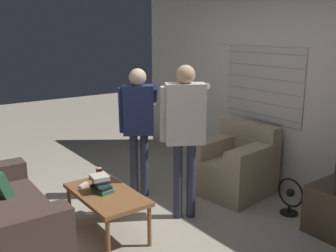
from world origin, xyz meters
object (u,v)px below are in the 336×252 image
(book_stack, at_px, (101,183))
(floor_fan, at_px, (290,197))
(coffee_table, at_px, (106,197))
(person_right_standing, at_px, (185,123))
(person_left_standing, at_px, (138,118))
(spare_remote, at_px, (83,185))
(armchair_beige, at_px, (235,166))
(soda_can, at_px, (99,173))

(book_stack, xyz_separation_m, floor_fan, (0.86, 1.90, -0.33))
(coffee_table, distance_m, person_right_standing, 1.11)
(person_left_standing, relative_size, spare_remote, 12.13)
(coffee_table, relative_size, person_right_standing, 0.57)
(person_left_standing, height_order, book_stack, person_left_standing)
(armchair_beige, xyz_separation_m, person_right_standing, (0.16, -0.96, 0.72))
(soda_can, bearing_deg, person_left_standing, 111.76)
(person_left_standing, bearing_deg, soda_can, -125.52)
(coffee_table, distance_m, soda_can, 0.40)
(book_stack, distance_m, floor_fan, 2.11)
(book_stack, bearing_deg, armchair_beige, 88.71)
(coffee_table, bearing_deg, soda_can, 163.57)
(soda_can, height_order, floor_fan, soda_can)
(armchair_beige, distance_m, soda_can, 1.77)
(person_right_standing, relative_size, spare_remote, 12.85)
(person_left_standing, bearing_deg, book_stack, -111.50)
(coffee_table, bearing_deg, person_right_standing, 80.36)
(armchair_beige, bearing_deg, spare_remote, 74.85)
(armchair_beige, xyz_separation_m, person_left_standing, (-0.63, -1.05, 0.65))
(person_right_standing, height_order, book_stack, person_right_standing)
(person_left_standing, distance_m, spare_remote, 1.11)
(coffee_table, bearing_deg, book_stack, -157.94)
(coffee_table, xyz_separation_m, soda_can, (-0.37, 0.11, 0.11))
(armchair_beige, bearing_deg, soda_can, 71.08)
(coffee_table, distance_m, floor_fan, 2.05)
(floor_fan, bearing_deg, spare_remote, -118.76)
(person_left_standing, bearing_deg, spare_remote, -125.73)
(soda_can, bearing_deg, floor_fan, 56.27)
(coffee_table, height_order, floor_fan, coffee_table)
(book_stack, relative_size, spare_remote, 1.78)
(spare_remote, height_order, floor_fan, spare_remote)
(person_right_standing, bearing_deg, coffee_table, -160.42)
(coffee_table, height_order, book_stack, book_stack)
(soda_can, distance_m, spare_remote, 0.25)
(person_left_standing, height_order, person_right_standing, person_right_standing)
(floor_fan, bearing_deg, coffee_table, -113.23)
(person_left_standing, xyz_separation_m, floor_fan, (1.45, 1.08, -0.79))
(armchair_beige, distance_m, spare_remote, 1.97)
(armchair_beige, height_order, person_right_standing, person_right_standing)
(person_right_standing, distance_m, spare_remote, 1.24)
(soda_can, bearing_deg, person_right_standing, 55.69)
(person_right_standing, relative_size, soda_can, 13.37)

